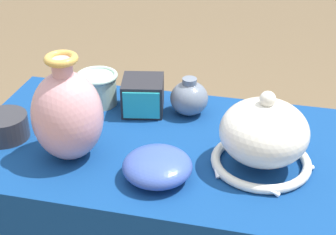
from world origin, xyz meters
The scene contains 8 objects.
display_table centered at (0.00, -0.01, 0.65)m, with size 1.03×0.56×0.75m.
vase_tall_bulbous centered at (-0.22, -0.11, 0.87)m, with size 0.17×0.17×0.26m.
vase_dome_bell centered at (0.23, -0.04, 0.83)m, with size 0.24×0.24×0.20m.
mosaic_tile_box centered at (-0.11, 0.15, 0.80)m, with size 0.13×0.14×0.09m.
jar_round_slate centered at (0.02, 0.16, 0.80)m, with size 0.10×0.10×0.11m.
cup_wide_celadon centered at (-0.25, 0.16, 0.80)m, with size 0.12×0.12×0.09m.
pot_squat_charcoal centered at (-0.42, -0.07, 0.78)m, with size 0.12×0.12×0.06m, color #2D2D33.
bowl_shallow_cobalt centered at (0.01, -0.15, 0.78)m, with size 0.16×0.16×0.06m, color #3851A8.
Camera 1 is at (0.25, -1.06, 1.46)m, focal length 55.00 mm.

